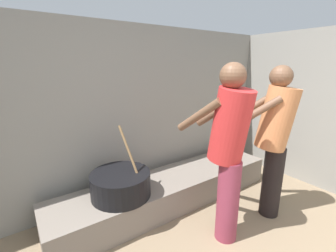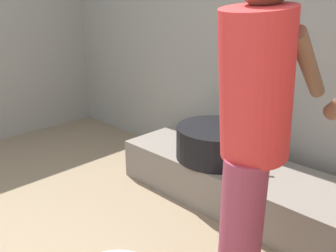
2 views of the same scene
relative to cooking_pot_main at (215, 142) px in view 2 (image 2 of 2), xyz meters
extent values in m
cube|color=gray|center=(0.01, 0.55, 0.57)|extent=(5.27, 0.20, 2.03)
cube|color=slate|center=(0.61, 0.03, -0.28)|extent=(2.73, 0.60, 0.32)
cylinder|color=black|center=(0.00, 0.00, 0.00)|extent=(0.59, 0.59, 0.24)
cylinder|color=#937047|center=(0.10, 0.00, 0.32)|extent=(0.12, 0.25, 0.51)
cylinder|color=#8C3347|center=(0.72, -0.75, -0.05)|extent=(0.20, 0.20, 0.78)
cylinder|color=red|center=(0.71, -0.72, 0.65)|extent=(0.35, 0.42, 0.66)
cylinder|color=brown|center=(0.81, -0.47, 0.72)|extent=(0.13, 0.48, 0.36)
cylinder|color=brown|center=(0.55, -0.50, 0.72)|extent=(0.13, 0.48, 0.36)
camera|label=1|loc=(-0.78, -1.95, 1.15)|focal=24.52mm
camera|label=2|loc=(1.42, -1.95, 0.96)|focal=36.45mm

